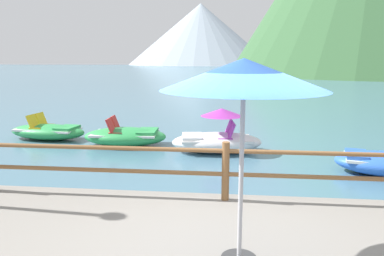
# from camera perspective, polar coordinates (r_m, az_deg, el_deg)

# --- Properties ---
(ground_plane) EXTENTS (200.00, 200.00, 0.00)m
(ground_plane) POSITION_cam_1_polar(r_m,az_deg,el_deg) (44.15, 6.03, 7.32)
(ground_plane) COLOR #477084
(dock_railing) EXTENTS (23.92, 0.12, 0.95)m
(dock_railing) POSITION_cam_1_polar(r_m,az_deg,el_deg) (5.86, 5.23, -5.74)
(dock_railing) COLOR brown
(dock_railing) RESTS_ON promenade_dock
(beach_umbrella) EXTENTS (1.70, 1.70, 2.24)m
(beach_umbrella) POSITION_cam_1_polar(r_m,az_deg,el_deg) (3.75, 8.01, 7.74)
(beach_umbrella) COLOR #B2B2B7
(beach_umbrella) RESTS_ON promenade_dock
(pedal_boat_0) EXTENTS (2.33, 1.64, 0.86)m
(pedal_boat_0) POSITION_cam_1_polar(r_m,az_deg,el_deg) (9.55, 27.47, -4.77)
(pedal_boat_0) COLOR blue
(pedal_boat_0) RESTS_ON ground
(pedal_boat_1) EXTENTS (2.69, 1.56, 1.26)m
(pedal_boat_1) POSITION_cam_1_polar(r_m,az_deg,el_deg) (10.46, 3.90, -1.54)
(pedal_boat_1) COLOR white
(pedal_boat_1) RESTS_ON ground
(pedal_boat_2) EXTENTS (2.57, 1.47, 0.88)m
(pedal_boat_2) POSITION_cam_1_polar(r_m,az_deg,el_deg) (11.43, -10.23, -1.23)
(pedal_boat_2) COLOR green
(pedal_boat_2) RESTS_ON ground
(pedal_boat_4) EXTENTS (2.69, 1.41, 0.84)m
(pedal_boat_4) POSITION_cam_1_polar(r_m,az_deg,el_deg) (13.00, -21.38, -0.47)
(pedal_boat_4) COLOR green
(pedal_boat_4) RESTS_ON ground
(distant_peak) EXTENTS (56.63, 56.63, 23.37)m
(distant_peak) POSITION_cam_1_polar(r_m,az_deg,el_deg) (148.61, 1.35, 14.29)
(distant_peak) COLOR #9EADBC
(distant_peak) RESTS_ON ground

